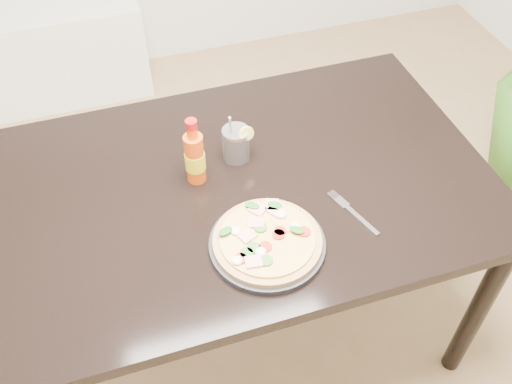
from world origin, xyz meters
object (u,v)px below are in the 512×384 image
object	(u,v)px
hot_sauce_bottle	(195,157)
fork	(352,211)
plate	(267,244)
dining_table	(243,202)
pizza	(267,239)
cola_cup	(236,144)
media_console	(5,62)

from	to	relation	value
hot_sauce_bottle	fork	size ratio (longest dim) A/B	1.15
plate	fork	world-z (taller)	plate
dining_table	hot_sauce_bottle	bearing A→B (deg)	156.50
fork	pizza	bearing A→B (deg)	170.13
pizza	cola_cup	distance (m)	0.34
fork	media_console	distance (m)	2.16
hot_sauce_bottle	media_console	bearing A→B (deg)	112.01
cola_cup	media_console	size ratio (longest dim) A/B	0.12
media_console	cola_cup	bearing A→B (deg)	-63.29
fork	media_console	bearing A→B (deg)	100.40
hot_sauce_bottle	cola_cup	size ratio (longest dim) A/B	1.22
media_console	hot_sauce_bottle	bearing A→B (deg)	-67.99
hot_sauce_bottle	fork	bearing A→B (deg)	-34.51
plate	media_console	bearing A→B (deg)	111.85
fork	media_console	xyz separation A→B (m)	(-1.01, 1.84, -0.50)
pizza	hot_sauce_bottle	distance (m)	0.31
hot_sauce_bottle	cola_cup	world-z (taller)	hot_sauce_bottle
cola_cup	pizza	bearing A→B (deg)	-93.58
pizza	fork	xyz separation A→B (m)	(0.25, 0.04, -0.02)
plate	hot_sauce_bottle	bearing A→B (deg)	110.99
dining_table	cola_cup	distance (m)	0.17
plate	cola_cup	distance (m)	0.34
plate	cola_cup	size ratio (longest dim) A/B	1.71
dining_table	plate	distance (m)	0.25
plate	pizza	size ratio (longest dim) A/B	1.07
plate	pizza	bearing A→B (deg)	101.51
hot_sauce_bottle	media_console	size ratio (longest dim) A/B	0.15
pizza	media_console	distance (m)	2.09
dining_table	media_console	world-z (taller)	dining_table
dining_table	media_console	bearing A→B (deg)	114.90
fork	media_console	size ratio (longest dim) A/B	0.13
dining_table	pizza	size ratio (longest dim) A/B	5.07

